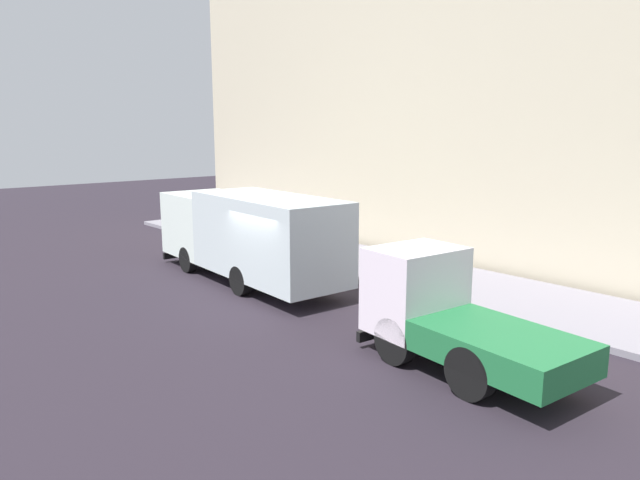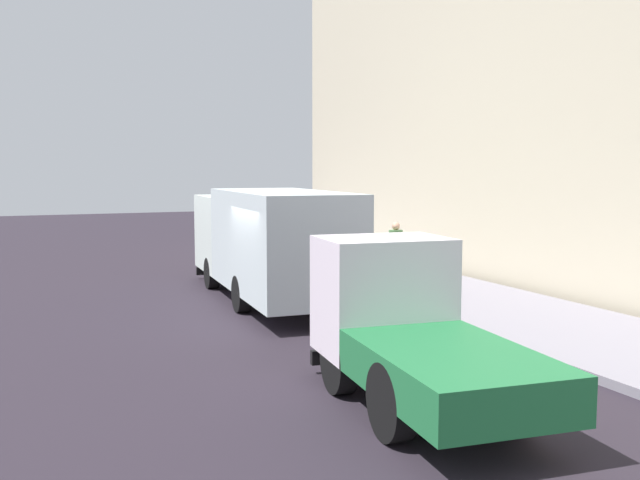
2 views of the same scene
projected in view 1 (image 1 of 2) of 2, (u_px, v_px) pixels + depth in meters
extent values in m
plane|color=#262029|center=(273.00, 299.00, 16.69)|extent=(80.00, 80.00, 0.00)
cube|color=gray|center=(390.00, 269.00, 19.94)|extent=(4.06, 30.00, 0.16)
cube|color=beige|center=(442.00, 95.00, 20.47)|extent=(0.50, 30.00, 12.02)
cube|color=white|center=(207.00, 223.00, 20.55)|extent=(2.46, 2.73, 2.15)
cube|color=black|center=(191.00, 212.00, 21.50)|extent=(1.94, 0.18, 1.21)
cube|color=silver|center=(269.00, 236.00, 17.38)|extent=(2.64, 5.65, 2.41)
cube|color=black|center=(191.00, 252.00, 21.85)|extent=(2.22, 0.26, 0.24)
cylinder|color=black|center=(188.00, 259.00, 19.75)|extent=(0.35, 0.89, 0.88)
cylinder|color=black|center=(240.00, 252.00, 20.96)|extent=(0.35, 0.89, 0.88)
cylinder|color=black|center=(241.00, 280.00, 17.01)|extent=(0.35, 0.89, 0.88)
cylinder|color=black|center=(296.00, 270.00, 18.22)|extent=(0.35, 0.89, 0.88)
cube|color=white|center=(415.00, 289.00, 12.53)|extent=(2.09, 1.64, 1.82)
cube|color=black|center=(393.00, 273.00, 13.05)|extent=(1.64, 0.22, 1.02)
cube|color=#206D3B|center=(501.00, 347.00, 10.84)|extent=(2.26, 3.26, 0.59)
cube|color=black|center=(390.00, 329.00, 13.37)|extent=(1.88, 0.31, 0.24)
cylinder|color=black|center=(395.00, 341.00, 12.00)|extent=(0.40, 1.02, 1.00)
cylinder|color=black|center=(450.00, 325.00, 12.94)|extent=(0.40, 1.02, 1.00)
cylinder|color=black|center=(470.00, 373.00, 10.42)|extent=(0.40, 1.02, 1.00)
cylinder|color=black|center=(526.00, 352.00, 11.37)|extent=(0.40, 1.02, 1.00)
cylinder|color=#4A3847|center=(331.00, 245.00, 21.44)|extent=(0.31, 0.31, 0.88)
cylinder|color=#4F7C48|center=(331.00, 225.00, 21.30)|extent=(0.42, 0.42, 0.61)
sphere|color=#DAA383|center=(331.00, 214.00, 21.22)|extent=(0.23, 0.23, 0.23)
cone|color=orange|center=(273.00, 240.00, 22.70)|extent=(0.52, 0.52, 0.74)
cylinder|color=#4C5156|center=(313.00, 231.00, 20.15)|extent=(0.08, 0.08, 2.31)
cube|color=blue|center=(312.00, 205.00, 20.00)|extent=(0.44, 0.03, 0.36)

